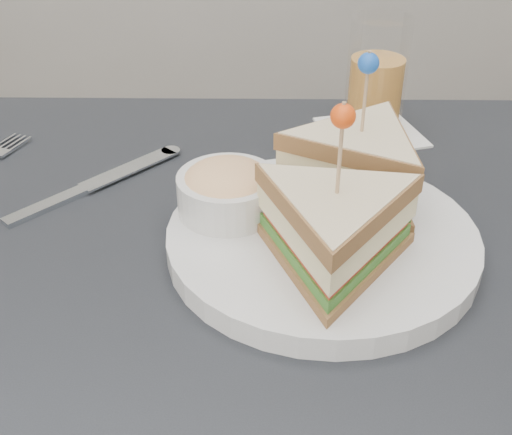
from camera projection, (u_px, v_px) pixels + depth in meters
name	position (u px, v px, depth m)	size (l,w,h in m)	color
table	(246.00, 328.00, 0.64)	(0.80, 0.80, 0.75)	black
plate_meal	(329.00, 203.00, 0.60)	(0.39, 0.39, 0.18)	silver
cutlery_knife	(91.00, 186.00, 0.72)	(0.17, 0.18, 0.01)	silver
drink_set	(376.00, 84.00, 0.80)	(0.15, 0.15, 0.15)	white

